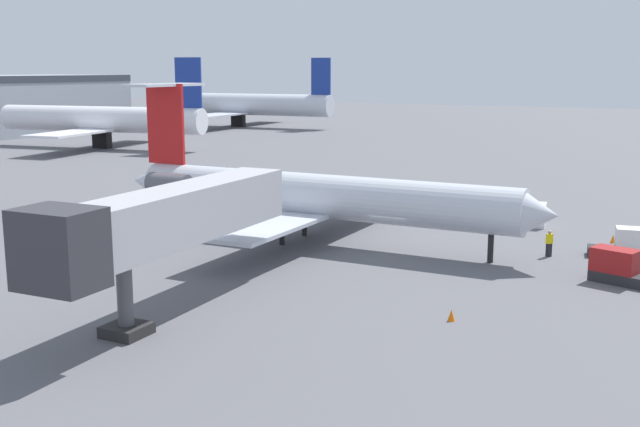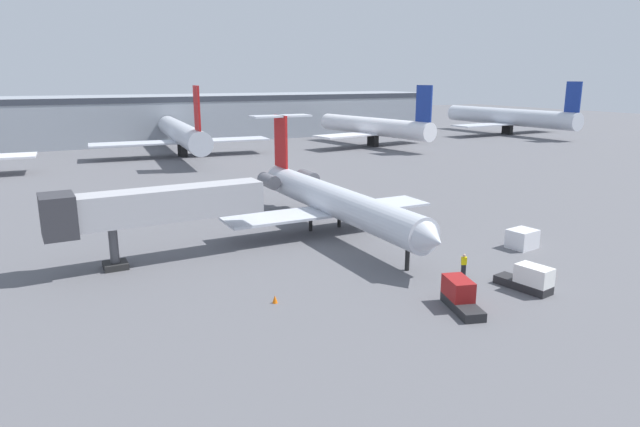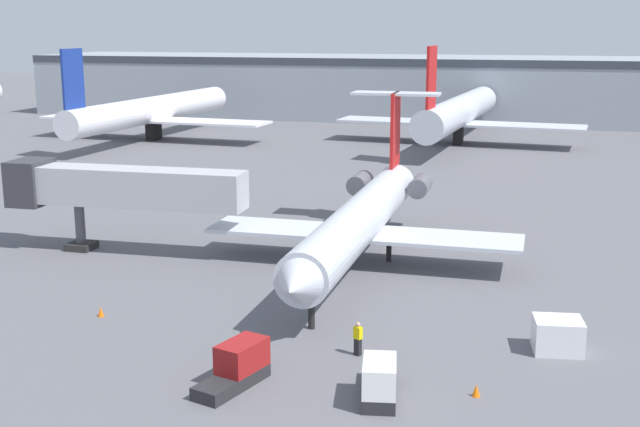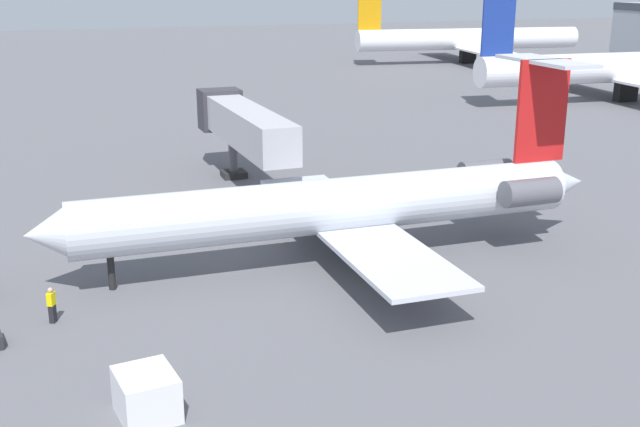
# 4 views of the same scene
# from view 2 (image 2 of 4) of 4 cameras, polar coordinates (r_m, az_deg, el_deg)

# --- Properties ---
(ground_plane) EXTENTS (400.00, 400.00, 0.10)m
(ground_plane) POSITION_cam_2_polar(r_m,az_deg,el_deg) (48.97, 4.11, -3.74)
(ground_plane) COLOR #5B5B60
(regional_jet) EXTENTS (21.00, 31.53, 10.55)m
(regional_jet) POSITION_cam_2_polar(r_m,az_deg,el_deg) (53.53, 1.11, 1.53)
(regional_jet) COLOR silver
(regional_jet) RESTS_ON ground_plane
(jet_bridge) EXTENTS (17.17, 3.32, 6.33)m
(jet_bridge) POSITION_cam_2_polar(r_m,az_deg,el_deg) (46.15, -17.48, 0.58)
(jet_bridge) COLOR #ADADB2
(jet_bridge) RESTS_ON ground_plane
(ground_crew_marshaller) EXTENTS (0.48, 0.42, 1.69)m
(ground_crew_marshaller) POSITION_cam_2_polar(r_m,az_deg,el_deg) (43.74, 14.51, -5.08)
(ground_crew_marshaller) COLOR black
(ground_crew_marshaller) RESTS_ON ground_plane
(baggage_tug_lead) EXTENTS (2.04, 4.18, 1.90)m
(baggage_tug_lead) POSITION_cam_2_polar(r_m,az_deg,el_deg) (42.09, 20.62, -6.33)
(baggage_tug_lead) COLOR #262628
(baggage_tug_lead) RESTS_ON ground_plane
(baggage_tug_trailing) EXTENTS (2.53, 4.24, 1.90)m
(baggage_tug_trailing) POSITION_cam_2_polar(r_m,az_deg,el_deg) (37.70, 14.15, -8.18)
(baggage_tug_trailing) COLOR #262628
(baggage_tug_trailing) RESTS_ON ground_plane
(cargo_container_uld) EXTENTS (2.58, 2.28, 1.66)m
(cargo_container_uld) POSITION_cam_2_polar(r_m,az_deg,el_deg) (52.16, 20.01, -2.45)
(cargo_container_uld) COLOR silver
(cargo_container_uld) RESTS_ON ground_plane
(traffic_cone_near) EXTENTS (0.36, 0.36, 0.55)m
(traffic_cone_near) POSITION_cam_2_polar(r_m,az_deg,el_deg) (37.67, -4.64, -8.73)
(traffic_cone_near) COLOR orange
(traffic_cone_near) RESTS_ON ground_plane
(traffic_cone_mid) EXTENTS (0.36, 0.36, 0.55)m
(traffic_cone_mid) POSITION_cam_2_polar(r_m,az_deg,el_deg) (46.01, 22.63, -5.55)
(traffic_cone_mid) COLOR orange
(traffic_cone_mid) RESTS_ON ground_plane
(terminal_building) EXTENTS (152.54, 22.85, 10.44)m
(terminal_building) POSITION_cam_2_polar(r_m,az_deg,el_deg) (139.23, -17.73, 9.27)
(terminal_building) COLOR #8C939E
(terminal_building) RESTS_ON ground_plane
(parked_airliner_centre) EXTENTS (33.36, 39.42, 13.41)m
(parked_airliner_centre) POSITION_cam_2_polar(r_m,az_deg,el_deg) (108.85, -13.98, 7.93)
(parked_airliner_centre) COLOR silver
(parked_airliner_centre) RESTS_ON ground_plane
(parked_airliner_east_mid) EXTENTS (28.55, 33.51, 13.18)m
(parked_airliner_east_mid) POSITION_cam_2_polar(r_m,az_deg,el_deg) (122.27, 5.54, 8.82)
(parked_airliner_east_mid) COLOR white
(parked_airliner_east_mid) RESTS_ON ground_plane
(parked_airliner_east_end) EXTENTS (34.67, 41.15, 13.70)m
(parked_airliner_east_end) POSITION_cam_2_polar(r_m,az_deg,el_deg) (155.79, 18.78, 9.32)
(parked_airliner_east_end) COLOR silver
(parked_airliner_east_end) RESTS_ON ground_plane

